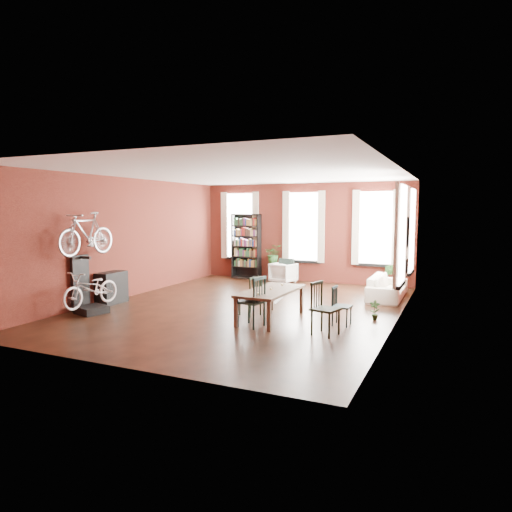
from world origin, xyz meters
The scene contains 19 objects.
room centered at (0.25, 0.62, 2.14)m, with size 9.00×9.04×3.22m.
dining_table centered at (1.02, -0.84, 0.33)m, with size 0.87×1.91×0.65m, color brown.
dining_chair_a centered at (0.87, -1.52, 0.51)m, with size 0.47×0.47×1.02m, color #183634.
dining_chair_b centered at (0.43, -0.63, 0.44)m, with size 0.40×0.40×0.87m, color black.
dining_chair_c centered at (2.40, -1.52, 0.50)m, with size 0.46×0.46×0.99m, color black.
dining_chair_d centered at (2.52, -0.69, 0.40)m, with size 0.37×0.37×0.79m, color #183336.
bookshelf centered at (-2.00, 4.30, 1.10)m, with size 1.00×0.32×2.20m, color black.
white_armchair centered at (-0.47, 3.86, 0.36)m, with size 0.70×0.65×0.72m, color silver.
cream_sofa centered at (2.95, 2.60, 0.41)m, with size 2.08×0.61×0.81m, color beige.
striped_rug centered at (-0.05, 1.35, 0.01)m, with size 0.93×1.49×0.01m, color black.
bike_trainer centered at (-2.93, -1.96, 0.08)m, with size 0.58×0.58×0.17m, color black.
bike_wall_rack centered at (-3.40, -1.80, 0.65)m, with size 0.16×0.60×1.30m, color black.
console_table centered at (-3.28, -0.90, 0.40)m, with size 0.40×0.80×0.80m, color black.
plant_stand centered at (-0.94, 4.24, 0.29)m, with size 0.29×0.29×0.57m, color black.
plant_by_sofa centered at (2.75, 4.13, 0.17)m, with size 0.41×0.74×0.33m, color #275421.
plant_small centered at (3.05, 0.05, 0.08)m, with size 0.22×0.42×0.15m, color #2A5622.
bicycle_floor centered at (-2.91, -1.96, 0.95)m, with size 0.54×0.82×1.55m, color beige.
bicycle_hung centered at (-3.15, -1.80, 2.13)m, with size 0.47×1.00×1.66m, color #A5A8AD.
plant_on_stand centered at (-0.97, 4.26, 0.81)m, with size 0.56×0.63×0.49m, color #2A5E25.
Camera 1 is at (4.65, -9.72, 2.36)m, focal length 32.00 mm.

